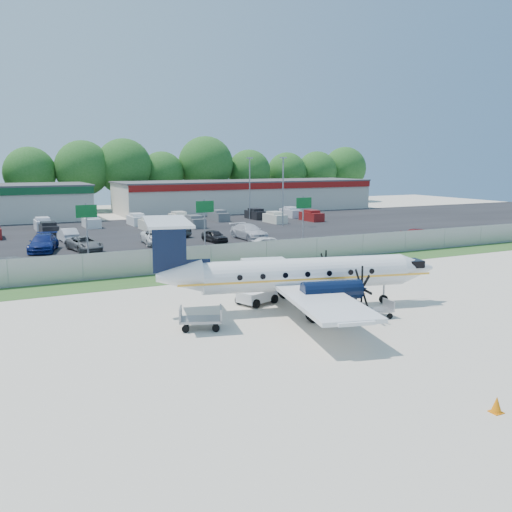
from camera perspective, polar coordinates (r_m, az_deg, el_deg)
name	(u,v)px	position (r m, az deg, el deg)	size (l,w,h in m)	color
ground	(302,310)	(33.65, 4.60, -5.38)	(170.00, 170.00, 0.00)	beige
grass_verge	(221,274)	(44.08, -3.50, -1.78)	(170.00, 4.00, 0.02)	#2D561E
access_road	(190,260)	(50.48, -6.62, -0.37)	(170.00, 8.00, 0.02)	black
parking_lot	(130,233)	(70.38, -12.50, 2.27)	(170.00, 32.00, 0.02)	black
perimeter_fence	(211,257)	(45.71, -4.50, -0.12)	(120.00, 0.06, 1.99)	gray
building_east	(246,195)	(99.67, -1.06, 6.08)	(44.40, 12.40, 5.24)	beige
sign_left	(87,219)	(51.71, -16.58, 3.55)	(1.80, 0.26, 5.00)	gray
sign_mid	(205,214)	(54.69, -5.14, 4.22)	(1.80, 0.26, 5.00)	gray
sign_right	(304,209)	(59.58, 4.78, 4.66)	(1.80, 0.26, 5.00)	gray
light_pole_ne	(283,187)	(75.50, 2.71, 6.94)	(0.90, 0.35, 9.09)	gray
light_pole_se	(250,184)	(84.36, -0.64, 7.22)	(0.90, 0.35, 9.09)	gray
tree_line	(80,211)	(103.53, -17.16, 4.33)	(112.00, 6.00, 14.00)	#1E5519
aircraft	(299,274)	(33.37, 4.29, -1.81)	(17.80, 17.42, 5.43)	silver
pushback_tug	(258,294)	(34.89, 0.19, -3.81)	(2.62, 2.29, 1.23)	silver
baggage_cart_near	(201,319)	(29.85, -5.54, -6.28)	(2.53, 2.05, 1.15)	gray
baggage_cart_far	(375,310)	(32.47, 11.85, -5.31)	(1.90, 1.24, 0.95)	gray
cone_nose	(361,289)	(38.12, 10.49, -3.30)	(0.42, 0.42, 0.59)	orange
cone_port_wing	(497,405)	(22.05, 22.92, -13.57)	(0.41, 0.41, 0.58)	orange
cone_starboard_wing	(272,269)	(44.69, 1.59, -1.31)	(0.35, 0.35, 0.50)	orange
road_car_west	(17,276)	(46.93, -22.79, -1.83)	(2.49, 5.40, 1.50)	#595B5E
road_car_mid	(263,253)	(54.14, 0.67, 0.35)	(1.81, 4.49, 1.53)	silver
road_car_east	(418,243)	(62.79, 15.90, 1.26)	(2.17, 5.34, 1.55)	maroon
parked_car_a	(44,252)	(58.43, -20.45, 0.42)	(2.32, 5.70, 1.65)	navy
parked_car_b	(85,251)	(57.63, -16.75, 0.50)	(2.32, 5.03, 1.40)	#595B5E
parked_car_c	(156,244)	(60.23, -9.93, 1.14)	(2.57, 5.58, 1.55)	silver
parked_car_d	(215,242)	(61.18, -4.16, 1.39)	(1.54, 3.82, 1.30)	black
parked_car_e	(249,239)	(63.36, -0.70, 1.69)	(2.34, 5.75, 1.67)	silver
parked_car_f	(68,242)	(64.71, -18.27, 1.38)	(1.56, 4.48, 1.47)	silver
parked_car_g	(175,236)	(66.44, -8.07, 1.97)	(1.92, 4.78, 1.63)	#595B5E
far_parking_rows	(120,229)	(75.21, -13.44, 2.68)	(56.00, 10.00, 1.60)	gray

